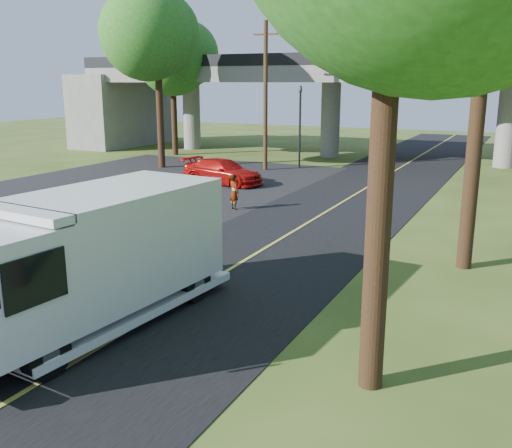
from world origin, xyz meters
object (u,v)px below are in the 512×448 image
Objects in this scene: traffic_signal at (300,118)px; utility_pole at (266,96)px; pedestrian at (234,192)px; tree_left_far at (173,53)px; red_sedan at (223,172)px; tree_left_lot at (158,40)px; step_van at (91,255)px.

utility_pole reaches higher than traffic_signal.
tree_left_far is at bearing -18.72° from pedestrian.
tree_left_far is at bearing 52.72° from red_sedan.
tree_left_lot is 2.24× the size of red_sedan.
tree_left_far is 1.33× the size of step_van.
tree_left_lot reaches higher than red_sedan.
traffic_signal is at bearing -2.50° from red_sedan.
step_van reaches higher than red_sedan.
step_van is 1.59× the size of red_sedan.
red_sedan is at bearing -26.19° from pedestrian.
utility_pole is at bearing 8.93° from red_sedan.
tree_left_lot reaches higher than step_van.
tree_left_far is 14.95m from red_sedan.
tree_left_lot is at bearing 126.67° from step_van.
tree_left_far is (-10.79, 1.84, 4.25)m from traffic_signal.
utility_pole is at bearing -126.87° from traffic_signal.
tree_left_far is 31.81m from step_van.
traffic_signal is at bearing 28.11° from tree_left_lot.
utility_pole is 7.43m from tree_left_lot.
pedestrian is at bearing -48.82° from tree_left_far.
traffic_signal is at bearing 53.13° from utility_pole.
red_sedan is (9.40, -9.46, -6.77)m from tree_left_far.
tree_left_lot is at bearing 69.52° from red_sedan.
utility_pole is (-1.50, -2.00, 1.40)m from traffic_signal.
traffic_signal is 13.42m from pedestrian.
utility_pole is 5.79× the size of pedestrian.
traffic_signal is 1.11× the size of red_sedan.
utility_pole is at bearing 18.97° from tree_left_lot.
pedestrian is at bearing -41.53° from tree_left_lot.
step_van is (5.07, -25.12, -1.54)m from traffic_signal.
tree_left_far reaches higher than utility_pole.
tree_left_far reaches higher than pedestrian.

